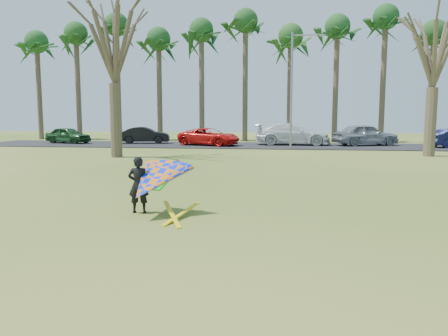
# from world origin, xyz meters

# --- Properties ---
(ground) EXTENTS (100.00, 100.00, 0.00)m
(ground) POSITION_xyz_m (0.00, 0.00, 0.00)
(ground) COLOR #285913
(ground) RESTS_ON ground
(parking_strip) EXTENTS (46.00, 7.00, 0.06)m
(parking_strip) POSITION_xyz_m (0.00, 25.00, 0.03)
(parking_strip) COLOR black
(parking_strip) RESTS_ON ground
(palm_0) EXTENTS (4.84, 4.84, 10.84)m
(palm_0) POSITION_xyz_m (-22.00, 31.00, 9.17)
(palm_0) COLOR #4D3A2E
(palm_0) RESTS_ON ground
(palm_1) EXTENTS (4.84, 4.84, 11.54)m
(palm_1) POSITION_xyz_m (-18.00, 31.00, 9.85)
(palm_1) COLOR #47372B
(palm_1) RESTS_ON ground
(palm_2) EXTENTS (4.84, 4.84, 12.24)m
(palm_2) POSITION_xyz_m (-14.00, 31.00, 10.52)
(palm_2) COLOR #4A3D2C
(palm_2) RESTS_ON ground
(palm_3) EXTENTS (4.84, 4.84, 10.84)m
(palm_3) POSITION_xyz_m (-10.00, 31.00, 9.17)
(palm_3) COLOR #4B3E2D
(palm_3) RESTS_ON ground
(palm_4) EXTENTS (4.84, 4.84, 11.54)m
(palm_4) POSITION_xyz_m (-6.00, 31.00, 9.85)
(palm_4) COLOR #4E402F
(palm_4) RESTS_ON ground
(palm_5) EXTENTS (4.84, 4.84, 12.24)m
(palm_5) POSITION_xyz_m (-2.00, 31.00, 10.52)
(palm_5) COLOR brown
(palm_5) RESTS_ON ground
(palm_6) EXTENTS (4.84, 4.84, 10.84)m
(palm_6) POSITION_xyz_m (2.00, 31.00, 9.17)
(palm_6) COLOR #49392B
(palm_6) RESTS_ON ground
(palm_7) EXTENTS (4.84, 4.84, 11.54)m
(palm_7) POSITION_xyz_m (6.00, 31.00, 9.85)
(palm_7) COLOR #46362A
(palm_7) RESTS_ON ground
(palm_8) EXTENTS (4.84, 4.84, 12.24)m
(palm_8) POSITION_xyz_m (10.00, 31.00, 10.52)
(palm_8) COLOR #4C3F2E
(palm_8) RESTS_ON ground
(palm_9) EXTENTS (4.84, 4.84, 10.84)m
(palm_9) POSITION_xyz_m (14.00, 31.00, 9.17)
(palm_9) COLOR #49392B
(palm_9) RESTS_ON ground
(bare_tree_left) EXTENTS (6.60, 6.60, 9.70)m
(bare_tree_left) POSITION_xyz_m (-8.00, 15.00, 6.92)
(bare_tree_left) COLOR #4B3A2D
(bare_tree_left) RESTS_ON ground
(bare_tree_right) EXTENTS (6.27, 6.27, 9.21)m
(bare_tree_right) POSITION_xyz_m (10.00, 18.00, 6.57)
(bare_tree_right) COLOR #4C3E2D
(bare_tree_right) RESTS_ON ground
(streetlight) EXTENTS (2.28, 0.18, 8.00)m
(streetlight) POSITION_xyz_m (2.16, 22.00, 4.46)
(streetlight) COLOR gray
(streetlight) RESTS_ON ground
(car_0) EXTENTS (4.15, 2.48, 1.32)m
(car_0) POSITION_xyz_m (-16.24, 25.24, 0.72)
(car_0) COLOR #1C461F
(car_0) RESTS_ON parking_strip
(car_1) EXTENTS (4.25, 2.14, 1.34)m
(car_1) POSITION_xyz_m (-9.85, 25.91, 0.73)
(car_1) COLOR black
(car_1) RESTS_ON parking_strip
(car_2) EXTENTS (5.28, 3.72, 1.34)m
(car_2) POSITION_xyz_m (-4.19, 24.33, 0.73)
(car_2) COLOR red
(car_2) RESTS_ON parking_strip
(car_3) EXTENTS (5.85, 2.53, 1.68)m
(car_3) POSITION_xyz_m (2.22, 25.70, 0.90)
(car_3) COLOR white
(car_3) RESTS_ON parking_strip
(car_4) EXTENTS (5.25, 3.35, 1.66)m
(car_4) POSITION_xyz_m (7.78, 25.81, 0.89)
(car_4) COLOR gray
(car_4) RESTS_ON parking_strip
(kite_flyer) EXTENTS (2.13, 2.39, 2.02)m
(kite_flyer) POSITION_xyz_m (-1.66, 1.19, 0.84)
(kite_flyer) COLOR black
(kite_flyer) RESTS_ON ground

